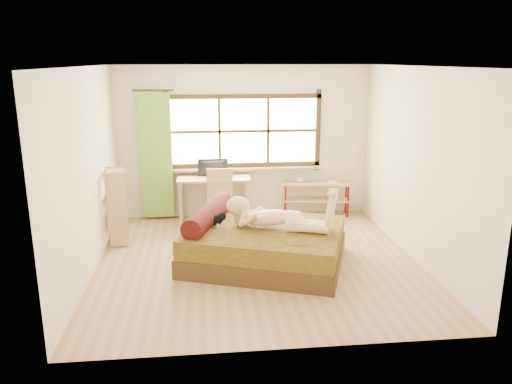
{
  "coord_description": "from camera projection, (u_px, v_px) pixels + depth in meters",
  "views": [
    {
      "loc": [
        -0.73,
        -6.58,
        2.79
      ],
      "look_at": [
        -0.0,
        0.2,
        0.97
      ],
      "focal_mm": 35.0,
      "sensor_mm": 36.0,
      "label": 1
    }
  ],
  "objects": [
    {
      "name": "book",
      "position": [
        327.0,
        182.0,
        9.1
      ],
      "size": [
        0.18,
        0.22,
        0.02
      ],
      "primitive_type": "imported",
      "rotation": [
        0.0,
        0.0,
        -0.13
      ],
      "color": "gray",
      "rests_on": "pipe_shelf"
    },
    {
      "name": "curtain",
      "position": [
        156.0,
        156.0,
        8.71
      ],
      "size": [
        0.55,
        0.1,
        2.2
      ],
      "primitive_type": "cube",
      "color": "#519C2A",
      "rests_on": "wall_back"
    },
    {
      "name": "cup",
      "position": [
        300.0,
        180.0,
        9.04
      ],
      "size": [
        0.15,
        0.15,
        0.1
      ],
      "primitive_type": "imported",
      "rotation": [
        0.0,
        0.0,
        -0.13
      ],
      "color": "gray",
      "rests_on": "pipe_shelf"
    },
    {
      "name": "kitten",
      "position": [
        213.0,
        219.0,
        6.91
      ],
      "size": [
        0.34,
        0.23,
        0.25
      ],
      "primitive_type": null,
      "rotation": [
        0.0,
        0.0,
        -0.35
      ],
      "color": "black",
      "rests_on": "bed"
    },
    {
      "name": "wall_right",
      "position": [
        417.0,
        165.0,
        7.0
      ],
      "size": [
        0.0,
        4.5,
        4.5
      ],
      "primitive_type": "plane",
      "rotation": [
        1.57,
        0.0,
        -1.57
      ],
      "color": "silver",
      "rests_on": "floor"
    },
    {
      "name": "wall_back",
      "position": [
        244.0,
        142.0,
        8.93
      ],
      "size": [
        4.5,
        0.0,
        4.5
      ],
      "primitive_type": "plane",
      "rotation": [
        1.57,
        0.0,
        0.0
      ],
      "color": "silver",
      "rests_on": "floor"
    },
    {
      "name": "woman",
      "position": [
        277.0,
        207.0,
        6.8
      ],
      "size": [
        1.53,
        0.9,
        0.63
      ],
      "primitive_type": null,
      "rotation": [
        0.0,
        0.0,
        -0.35
      ],
      "color": "beige",
      "rests_on": "bed"
    },
    {
      "name": "bookshelf",
      "position": [
        117.0,
        206.0,
        7.73
      ],
      "size": [
        0.36,
        0.54,
        1.16
      ],
      "rotation": [
        0.0,
        0.0,
        0.16
      ],
      "color": "tan",
      "rests_on": "floor"
    },
    {
      "name": "wall_front",
      "position": [
        284.0,
        220.0,
        4.61
      ],
      "size": [
        4.5,
        0.0,
        4.5
      ],
      "primitive_type": "plane",
      "rotation": [
        -1.57,
        0.0,
        0.0
      ],
      "color": "silver",
      "rests_on": "floor"
    },
    {
      "name": "bed",
      "position": [
        261.0,
        244.0,
        6.99
      ],
      "size": [
        2.55,
        2.3,
        0.8
      ],
      "rotation": [
        0.0,
        0.0,
        -0.35
      ],
      "color": "#372410",
      "rests_on": "floor"
    },
    {
      "name": "chair",
      "position": [
        220.0,
        195.0,
        8.46
      ],
      "size": [
        0.44,
        0.44,
        0.99
      ],
      "rotation": [
        0.0,
        0.0,
        0.0
      ],
      "color": "tan",
      "rests_on": "floor"
    },
    {
      "name": "floor",
      "position": [
        258.0,
        261.0,
        7.12
      ],
      "size": [
        4.5,
        4.5,
        0.0
      ],
      "primitive_type": "plane",
      "color": "#9E754C",
      "rests_on": "ground"
    },
    {
      "name": "ceiling",
      "position": [
        258.0,
        66.0,
        6.42
      ],
      "size": [
        4.5,
        4.5,
        0.0
      ],
      "primitive_type": "plane",
      "rotation": [
        3.14,
        0.0,
        0.0
      ],
      "color": "white",
      "rests_on": "wall_back"
    },
    {
      "name": "desk",
      "position": [
        214.0,
        183.0,
        8.76
      ],
      "size": [
        1.27,
        0.58,
        0.79
      ],
      "rotation": [
        0.0,
        0.0,
        0.0
      ],
      "color": "tan",
      "rests_on": "floor"
    },
    {
      "name": "window",
      "position": [
        244.0,
        134.0,
        8.86
      ],
      "size": [
        2.8,
        0.16,
        1.46
      ],
      "color": "#FFEDBF",
      "rests_on": "wall_back"
    },
    {
      "name": "monitor",
      "position": [
        213.0,
        168.0,
        8.74
      ],
      "size": [
        0.53,
        0.07,
        0.31
      ],
      "primitive_type": "imported",
      "rotation": [
        0.0,
        0.0,
        3.14
      ],
      "color": "black",
      "rests_on": "desk"
    },
    {
      "name": "pipe_shelf",
      "position": [
        317.0,
        191.0,
        9.12
      ],
      "size": [
        1.27,
        0.46,
        0.7
      ],
      "rotation": [
        0.0,
        0.0,
        -0.13
      ],
      "color": "tan",
      "rests_on": "floor"
    },
    {
      "name": "wall_left",
      "position": [
        87.0,
        173.0,
        6.54
      ],
      "size": [
        0.0,
        4.5,
        4.5
      ],
      "primitive_type": "plane",
      "rotation": [
        1.57,
        0.0,
        1.57
      ],
      "color": "silver",
      "rests_on": "floor"
    }
  ]
}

